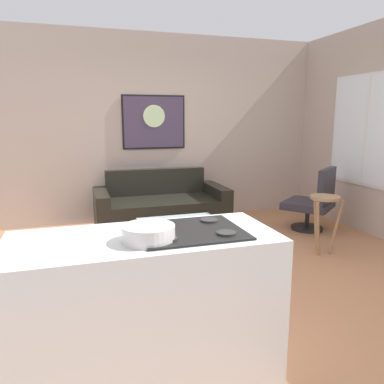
# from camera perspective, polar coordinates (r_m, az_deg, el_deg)

# --- Properties ---
(ground) EXTENTS (6.40, 6.40, 0.04)m
(ground) POSITION_cam_1_polar(r_m,az_deg,el_deg) (3.82, 2.45, -13.34)
(ground) COLOR #BC7C53
(back_wall) EXTENTS (6.40, 0.05, 2.80)m
(back_wall) POSITION_cam_1_polar(r_m,az_deg,el_deg) (5.81, -5.63, 9.55)
(back_wall) COLOR #BAA698
(back_wall) RESTS_ON ground
(couch) EXTENTS (1.83, 0.89, 0.83)m
(couch) POSITION_cam_1_polar(r_m,az_deg,el_deg) (5.36, -4.78, -2.66)
(couch) COLOR black
(couch) RESTS_ON ground
(coffee_table) EXTENTS (0.91, 0.50, 0.40)m
(coffee_table) POSITION_cam_1_polar(r_m,az_deg,el_deg) (4.36, -2.08, -4.81)
(coffee_table) COLOR silver
(coffee_table) RESTS_ON ground
(armchair) EXTENTS (0.87, 0.87, 0.90)m
(armchair) POSITION_cam_1_polar(r_m,az_deg,el_deg) (5.50, 18.15, -1.35)
(armchair) COLOR black
(armchair) RESTS_ON ground
(bar_stool) EXTENTS (0.38, 0.38, 0.69)m
(bar_stool) POSITION_cam_1_polar(r_m,az_deg,el_deg) (4.57, 19.56, -2.47)
(bar_stool) COLOR #A17952
(bar_stool) RESTS_ON ground
(kitchen_counter) EXTENTS (1.52, 0.66, 0.94)m
(kitchen_counter) POSITION_cam_1_polar(r_m,az_deg,el_deg) (2.32, -7.06, -17.43)
(kitchen_counter) COLOR silver
(kitchen_counter) RESTS_ON ground
(mixing_bowl) EXTENTS (0.28, 0.28, 0.09)m
(mixing_bowl) POSITION_cam_1_polar(r_m,az_deg,el_deg) (2.03, -6.63, -6.34)
(mixing_bowl) COLOR silver
(mixing_bowl) RESTS_ON kitchen_counter
(wall_painting) EXTENTS (0.96, 0.03, 0.80)m
(wall_painting) POSITION_cam_1_polar(r_m,az_deg,el_deg) (5.76, -5.83, 10.59)
(wall_painting) COLOR black
(window) EXTENTS (0.03, 1.36, 1.51)m
(window) POSITION_cam_1_polar(r_m,az_deg,el_deg) (5.62, 25.13, 8.50)
(window) COLOR silver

